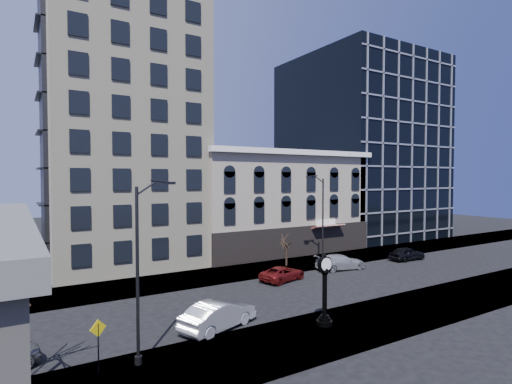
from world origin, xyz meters
TOP-DOWN VIEW (x-y plane):
  - ground at (0.00, 0.00)m, footprint 160.00×160.00m
  - sidewalk_far at (0.00, 8.00)m, footprint 160.00×6.00m
  - sidewalk_near at (0.00, -8.00)m, footprint 160.00×6.00m
  - cream_tower at (-6.11, 18.88)m, footprint 15.90×15.40m
  - victorian_row at (12.00, 15.89)m, footprint 22.60×11.19m
  - glass_office at (32.00, 20.91)m, footprint 20.00×20.15m
  - street_clock at (0.19, -7.16)m, footprint 1.01×1.01m
  - street_lamp_near at (-10.43, -6.27)m, footprint 2.33×0.86m
  - street_lamp_far at (10.78, 6.11)m, footprint 2.48×0.38m
  - bare_tree_near at (-16.32, -6.79)m, footprint 4.19×4.19m
  - bare_tree_far at (7.98, 7.75)m, footprint 2.21×2.21m
  - warning_sign at (-12.90, -6.40)m, footprint 0.79×0.33m
  - car_near_b at (-5.59, -4.08)m, footprint 5.53×3.54m
  - car_far_a at (4.38, 3.31)m, footprint 5.03×3.26m
  - car_far_b at (11.90, 3.88)m, footprint 5.50×2.94m
  - car_far_c at (21.43, 3.37)m, footprint 4.49×1.95m

SIDE VIEW (x-z plane):
  - ground at x=0.00m, z-range 0.00..0.00m
  - sidewalk_far at x=0.00m, z-range 0.00..0.12m
  - sidewalk_near at x=0.00m, z-range 0.00..0.12m
  - car_far_a at x=4.38m, z-range 0.00..1.29m
  - car_far_c at x=21.43m, z-range 0.00..1.51m
  - car_far_b at x=11.90m, z-range 0.00..1.52m
  - car_near_b at x=-5.59m, z-range 0.00..1.72m
  - warning_sign at x=-12.90m, z-range 0.60..3.13m
  - street_clock at x=0.19m, z-range -0.09..4.35m
  - bare_tree_far at x=7.98m, z-range 1.07..4.87m
  - bare_tree_near at x=-16.32m, z-range 1.96..9.15m
  - victorian_row at x=12.00m, z-range -0.25..12.25m
  - street_lamp_near at x=-10.43m, z-range 2.46..11.66m
  - street_lamp_far at x=10.78m, z-range 2.56..12.14m
  - glass_office at x=32.00m, z-range 0.00..28.00m
  - cream_tower at x=-6.11m, z-range -1.93..40.57m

